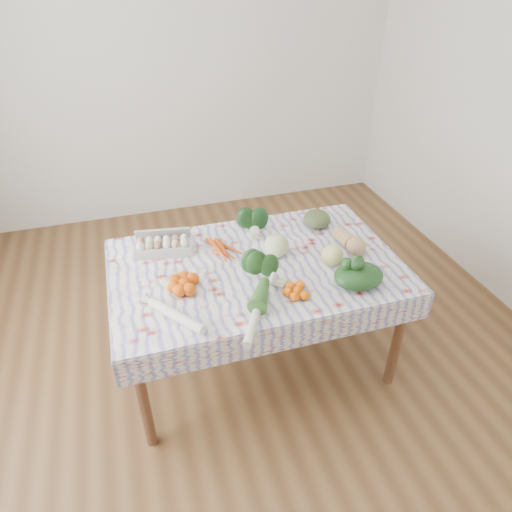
{
  "coord_description": "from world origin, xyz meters",
  "views": [
    {
      "loc": [
        -0.63,
        -2.06,
        2.29
      ],
      "look_at": [
        0.0,
        0.0,
        0.82
      ],
      "focal_mm": 32.0,
      "sensor_mm": 36.0,
      "label": 1
    }
  ],
  "objects_px": {
    "dining_table": "(256,276)",
    "butternut_squash": "(350,240)",
    "egg_carton": "(163,247)",
    "grapefruit": "(332,255)",
    "kabocha_squash": "(317,219)",
    "cabbage": "(277,246)"
  },
  "relations": [
    {
      "from": "cabbage",
      "to": "butternut_squash",
      "type": "height_order",
      "value": "cabbage"
    },
    {
      "from": "grapefruit",
      "to": "egg_carton",
      "type": "bearing_deg",
      "value": 156.23
    },
    {
      "from": "dining_table",
      "to": "kabocha_squash",
      "type": "xyz_separation_m",
      "value": [
        0.5,
        0.3,
        0.14
      ]
    },
    {
      "from": "egg_carton",
      "to": "grapefruit",
      "type": "bearing_deg",
      "value": -14.5
    },
    {
      "from": "kabocha_squash",
      "to": "grapefruit",
      "type": "bearing_deg",
      "value": -101.73
    },
    {
      "from": "cabbage",
      "to": "grapefruit",
      "type": "xyz_separation_m",
      "value": [
        0.28,
        -0.18,
        -0.01
      ]
    },
    {
      "from": "dining_table",
      "to": "cabbage",
      "type": "bearing_deg",
      "value": 19.2
    },
    {
      "from": "egg_carton",
      "to": "kabocha_squash",
      "type": "bearing_deg",
      "value": 10.63
    },
    {
      "from": "cabbage",
      "to": "butternut_squash",
      "type": "bearing_deg",
      "value": -6.05
    },
    {
      "from": "dining_table",
      "to": "cabbage",
      "type": "height_order",
      "value": "cabbage"
    },
    {
      "from": "butternut_squash",
      "to": "kabocha_squash",
      "type": "bearing_deg",
      "value": 98.97
    },
    {
      "from": "dining_table",
      "to": "kabocha_squash",
      "type": "bearing_deg",
      "value": 30.4
    },
    {
      "from": "cabbage",
      "to": "kabocha_squash",
      "type": "bearing_deg",
      "value": 34.19
    },
    {
      "from": "dining_table",
      "to": "butternut_squash",
      "type": "bearing_deg",
      "value": 0.12
    },
    {
      "from": "dining_table",
      "to": "egg_carton",
      "type": "relative_size",
      "value": 4.85
    },
    {
      "from": "kabocha_squash",
      "to": "grapefruit",
      "type": "distance_m",
      "value": 0.43
    },
    {
      "from": "butternut_squash",
      "to": "cabbage",
      "type": "bearing_deg",
      "value": 166.19
    },
    {
      "from": "cabbage",
      "to": "grapefruit",
      "type": "distance_m",
      "value": 0.33
    },
    {
      "from": "dining_table",
      "to": "grapefruit",
      "type": "xyz_separation_m",
      "value": [
        0.42,
        -0.13,
        0.15
      ]
    },
    {
      "from": "egg_carton",
      "to": "grapefruit",
      "type": "xyz_separation_m",
      "value": [
        0.91,
        -0.4,
        0.02
      ]
    },
    {
      "from": "cabbage",
      "to": "butternut_squash",
      "type": "distance_m",
      "value": 0.46
    },
    {
      "from": "egg_carton",
      "to": "butternut_squash",
      "type": "xyz_separation_m",
      "value": [
        1.09,
        -0.27,
        0.01
      ]
    }
  ]
}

